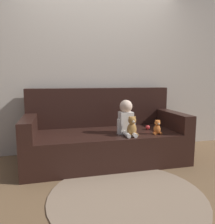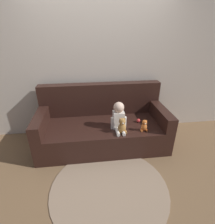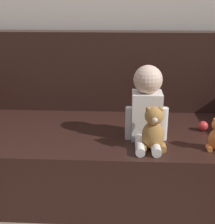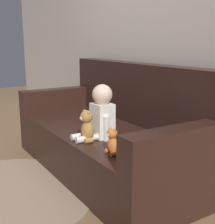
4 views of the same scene
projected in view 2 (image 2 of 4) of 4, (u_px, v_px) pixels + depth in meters
ground_plane at (103, 144)px, 3.12m from camera, size 12.00×12.00×0.00m
wall_back at (99, 63)px, 3.04m from camera, size 8.00×0.05×2.60m
couch at (102, 126)px, 3.04m from camera, size 2.13×0.94×0.99m
person_baby at (119, 117)px, 2.71m from camera, size 0.25×0.35×0.44m
teddy_bear_brown at (122, 126)px, 2.62m from camera, size 0.15×0.11×0.25m
plush_toy_side at (144, 126)px, 2.69m from camera, size 0.11×0.09×0.19m
toy_ball at (138, 121)px, 2.95m from camera, size 0.06×0.06×0.06m
floor_rug at (109, 188)px, 2.26m from camera, size 1.51×1.51×0.01m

